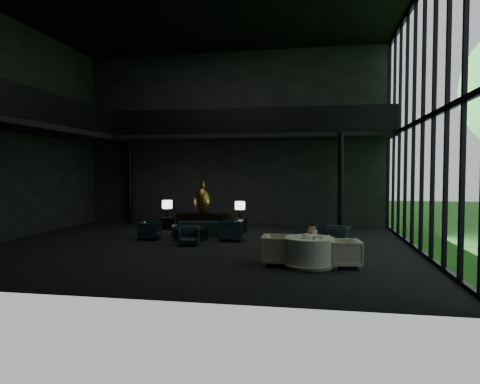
% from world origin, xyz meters
% --- Properties ---
extents(floor, '(14.00, 12.00, 0.02)m').
position_xyz_m(floor, '(0.00, 0.00, 0.00)').
color(floor, black).
rests_on(floor, ground).
extents(wall_back, '(14.00, 0.04, 8.00)m').
position_xyz_m(wall_back, '(0.00, 6.00, 4.00)').
color(wall_back, black).
rests_on(wall_back, ground).
extents(wall_front, '(14.00, 0.04, 8.00)m').
position_xyz_m(wall_front, '(0.00, -6.00, 4.00)').
color(wall_front, black).
rests_on(wall_front, ground).
extents(wall_left, '(0.04, 12.00, 8.00)m').
position_xyz_m(wall_left, '(-7.00, 0.00, 4.00)').
color(wall_left, black).
rests_on(wall_left, ground).
extents(curtain_wall, '(0.20, 12.00, 8.00)m').
position_xyz_m(curtain_wall, '(6.95, 0.00, 4.00)').
color(curtain_wall, black).
rests_on(curtain_wall, ground).
extents(mezzanine_left, '(2.00, 12.00, 0.25)m').
position_xyz_m(mezzanine_left, '(-6.00, 0.00, 4.00)').
color(mezzanine_left, black).
rests_on(mezzanine_left, wall_left).
extents(mezzanine_back, '(12.00, 2.00, 0.25)m').
position_xyz_m(mezzanine_back, '(1.00, 5.00, 4.00)').
color(mezzanine_back, black).
rests_on(mezzanine_back, wall_back).
extents(railing_left, '(0.06, 12.00, 1.00)m').
position_xyz_m(railing_left, '(-5.00, 0.00, 4.60)').
color(railing_left, black).
rests_on(railing_left, mezzanine_left).
extents(railing_back, '(12.00, 0.06, 1.00)m').
position_xyz_m(railing_back, '(1.00, 4.00, 4.60)').
color(railing_back, black).
rests_on(railing_back, mezzanine_back).
extents(column_nw, '(0.24, 0.24, 4.00)m').
position_xyz_m(column_nw, '(-5.00, 5.70, 2.00)').
color(column_nw, black).
rests_on(column_nw, floor).
extents(column_ne, '(0.24, 0.24, 4.00)m').
position_xyz_m(column_ne, '(4.80, 4.00, 2.00)').
color(column_ne, black).
rests_on(column_ne, floor).
extents(console, '(2.23, 0.51, 0.71)m').
position_xyz_m(console, '(-0.81, 3.73, 0.36)').
color(console, black).
rests_on(console, floor).
extents(bronze_urn, '(0.72, 0.72, 1.34)m').
position_xyz_m(bronze_urn, '(-0.81, 3.58, 1.28)').
color(bronze_urn, olive).
rests_on(bronze_urn, console).
extents(side_table_left, '(0.47, 0.47, 0.52)m').
position_xyz_m(side_table_left, '(-2.41, 3.70, 0.26)').
color(side_table_left, black).
rests_on(side_table_left, floor).
extents(table_lamp_left, '(0.43, 0.43, 0.72)m').
position_xyz_m(table_lamp_left, '(-2.41, 3.73, 1.03)').
color(table_lamp_left, black).
rests_on(table_lamp_left, side_table_left).
extents(side_table_right, '(0.52, 0.52, 0.57)m').
position_xyz_m(side_table_right, '(0.79, 3.48, 0.29)').
color(side_table_right, black).
rests_on(side_table_right, floor).
extents(table_lamp_right, '(0.40, 0.40, 0.67)m').
position_xyz_m(table_lamp_right, '(0.79, 3.45, 1.05)').
color(table_lamp_right, black).
rests_on(table_lamp_right, side_table_right).
extents(sofa, '(2.04, 1.04, 0.77)m').
position_xyz_m(sofa, '(-0.58, 2.19, 0.38)').
color(sofa, black).
rests_on(sofa, floor).
extents(lounge_armchair_west, '(0.65, 0.69, 0.65)m').
position_xyz_m(lounge_armchair_west, '(-2.07, 0.94, 0.33)').
color(lounge_armchair_west, black).
rests_on(lounge_armchair_west, floor).
extents(lounge_armchair_east, '(0.84, 0.89, 0.86)m').
position_xyz_m(lounge_armchair_east, '(0.87, 1.22, 0.43)').
color(lounge_armchair_east, black).
rests_on(lounge_armchair_east, floor).
extents(lounge_armchair_south, '(0.70, 0.66, 0.63)m').
position_xyz_m(lounge_armchair_south, '(-0.33, 0.04, 0.31)').
color(lounge_armchair_south, black).
rests_on(lounge_armchair_south, floor).
extents(window_armchair, '(0.72, 0.95, 0.75)m').
position_xyz_m(window_armchair, '(4.51, 0.85, 0.37)').
color(window_armchair, black).
rests_on(window_armchair, floor).
extents(coffee_table, '(0.95, 0.95, 0.42)m').
position_xyz_m(coffee_table, '(-0.57, 1.17, 0.21)').
color(coffee_table, black).
rests_on(coffee_table, floor).
extents(dining_table, '(1.44, 1.44, 0.75)m').
position_xyz_m(dining_table, '(3.67, -2.50, 0.33)').
color(dining_table, white).
rests_on(dining_table, floor).
extents(dining_chair_north, '(0.94, 0.92, 0.75)m').
position_xyz_m(dining_chair_north, '(3.75, -1.57, 0.37)').
color(dining_chair_north, beige).
rests_on(dining_chair_north, floor).
extents(dining_chair_east, '(0.81, 0.85, 0.79)m').
position_xyz_m(dining_chair_east, '(4.56, -2.43, 0.40)').
color(dining_chair_east, '#C3B29F').
rests_on(dining_chair_east, floor).
extents(dining_chair_west, '(0.87, 0.93, 0.95)m').
position_xyz_m(dining_chair_west, '(2.86, -2.42, 0.48)').
color(dining_chair_west, beige).
rests_on(dining_chair_west, floor).
extents(child, '(0.27, 0.27, 0.58)m').
position_xyz_m(child, '(3.73, -1.57, 0.74)').
color(child, '#F3C1C9').
rests_on(child, dining_chair_north).
extents(plate_a, '(0.26, 0.26, 0.02)m').
position_xyz_m(plate_a, '(3.58, -2.65, 0.76)').
color(plate_a, white).
rests_on(plate_a, dining_table).
extents(plate_b, '(0.24, 0.24, 0.02)m').
position_xyz_m(plate_b, '(3.92, -2.35, 0.76)').
color(plate_b, white).
rests_on(plate_b, dining_table).
extents(saucer, '(0.19, 0.19, 0.01)m').
position_xyz_m(saucer, '(3.99, -2.55, 0.76)').
color(saucer, white).
rests_on(saucer, dining_table).
extents(coffee_cup, '(0.08, 0.08, 0.06)m').
position_xyz_m(coffee_cup, '(3.97, -2.67, 0.79)').
color(coffee_cup, white).
rests_on(coffee_cup, saucer).
extents(cereal_bowl, '(0.16, 0.16, 0.08)m').
position_xyz_m(cereal_bowl, '(3.55, -2.36, 0.79)').
color(cereal_bowl, white).
rests_on(cereal_bowl, dining_table).
extents(cream_pot, '(0.07, 0.07, 0.07)m').
position_xyz_m(cream_pot, '(3.78, -2.80, 0.79)').
color(cream_pot, '#99999E').
rests_on(cream_pot, dining_table).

